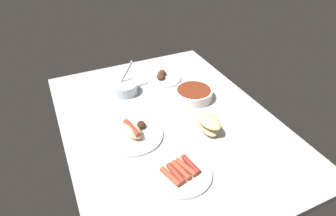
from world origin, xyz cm
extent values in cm
cube|color=#B2B2B7|center=(0.00, 0.00, -1.50)|extent=(120.00, 90.00, 3.00)
cylinder|color=silver|center=(29.66, 10.80, 2.70)|extent=(13.02, 13.02, 5.40)
cylinder|color=beige|center=(29.66, 10.80, 3.78)|extent=(11.46, 11.46, 2.43)
cube|color=#B7B7BC|center=(32.59, 9.17, 8.58)|extent=(3.07, 10.40, 13.10)
cylinder|color=white|center=(10.90, -18.65, 2.45)|extent=(18.30, 18.30, 4.90)
cylinder|color=maroon|center=(10.90, -18.65, 4.50)|extent=(16.47, 16.47, 1.00)
cylinder|color=white|center=(-29.98, 8.96, 0.50)|extent=(22.52, 22.52, 1.00)
cylinder|color=maroon|center=(-28.92, 4.40, 2.07)|extent=(9.71, 3.57, 2.13)
cylinder|color=#AD472D|center=(-29.45, 6.68, 2.07)|extent=(9.70, 4.84, 2.13)
cylinder|color=#AD472D|center=(-29.98, 8.96, 2.07)|extent=(9.73, 4.12, 2.13)
cylinder|color=#9E3828|center=(-30.52, 11.25, 2.07)|extent=(9.71, 3.55, 2.13)
cylinder|color=#AD472D|center=(-31.05, 13.53, 2.07)|extent=(9.71, 4.65, 2.13)
cylinder|color=white|center=(-3.38, 17.95, 0.50)|extent=(25.13, 25.13, 1.00)
ellipsoid|color=#E5C689|center=(-3.38, 17.95, 3.20)|extent=(12.39, 7.96, 4.40)
cylinder|color=#9E3828|center=(-3.38, 17.95, 4.41)|extent=(11.18, 4.32, 2.40)
ellipsoid|color=#381E14|center=(-0.62, 13.01, 2.40)|extent=(4.98, 4.33, 2.80)
ellipsoid|color=#E5C689|center=(-12.59, -12.66, 1.80)|extent=(14.49, 9.13, 3.60)
ellipsoid|color=#E5C689|center=(-13.23, -12.09, 5.40)|extent=(14.70, 9.60, 3.60)
cylinder|color=white|center=(33.90, -12.54, 0.50)|extent=(18.76, 18.76, 1.00)
ellipsoid|color=#472819|center=(36.82, -12.92, 2.47)|extent=(6.06, 6.15, 2.95)
ellipsoid|color=#472819|center=(33.54, -10.69, 2.40)|extent=(6.89, 6.36, 2.79)
ellipsoid|color=#381E14|center=(36.48, -12.98, 2.31)|extent=(5.11, 5.62, 2.62)
camera|label=1|loc=(-91.57, 42.19, 80.21)|focal=30.90mm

